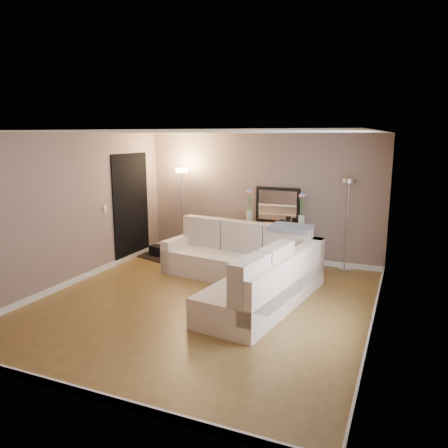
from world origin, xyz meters
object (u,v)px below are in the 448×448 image
at_px(floor_lamp_lit, 182,194).
at_px(floor_lamp_unlit, 348,206).
at_px(console_table, 270,241).
at_px(sectional_sofa, 246,268).

distance_m(floor_lamp_lit, floor_lamp_unlit, 3.43).
xyz_separation_m(console_table, floor_lamp_lit, (-1.95, -0.10, 0.87)).
bearing_deg(sectional_sofa, floor_lamp_lit, 142.97).
bearing_deg(sectional_sofa, console_table, 92.98).
bearing_deg(floor_lamp_lit, sectional_sofa, -37.03).
height_order(console_table, floor_lamp_lit, floor_lamp_lit).
relative_size(sectional_sofa, console_table, 2.34).
height_order(sectional_sofa, floor_lamp_unlit, floor_lamp_unlit).
bearing_deg(floor_lamp_unlit, console_table, -177.44).
xyz_separation_m(sectional_sofa, floor_lamp_unlit, (1.39, 1.70, 0.88)).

